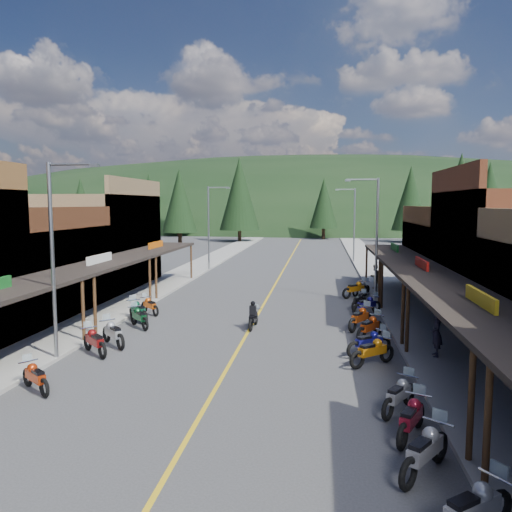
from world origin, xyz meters
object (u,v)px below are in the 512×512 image
(bike_east_4, at_px, (399,394))
(bike_east_11, at_px, (356,288))
(bike_west_6, at_px, (113,332))
(shop_east_3, at_px, (469,259))
(pine_11, at_px, (460,197))
(bike_west_9, at_px, (150,305))
(streetlight_3, at_px, (353,222))
(bike_west_4, at_px, (35,376))
(bike_west_7, at_px, (139,316))
(bike_east_1, at_px, (473,507))
(pedestrian_east_b, at_px, (375,276))
(bike_east_9, at_px, (367,304))
(bike_east_10, at_px, (359,300))
(bike_east_8, at_px, (360,317))
(pine_2, at_px, (239,194))
(streetlight_2, at_px, (375,234))
(shop_west_2, at_px, (16,271))
(pine_4, at_px, (410,198))
(pine_1, at_px, (178,199))
(pine_3, at_px, (324,203))
(streetlight_0, at_px, (56,252))
(pine_0, at_px, (81,203))
(bike_east_12, at_px, (361,287))
(pedestrian_east_a, at_px, (437,333))
(bike_east_6, at_px, (369,341))
(pine_7, at_px, (149,200))
(pine_8, at_px, (130,207))
(bike_west_8, at_px, (138,310))
(shop_west_3, at_px, (91,241))
(pine_5, at_px, (489,195))
(rider_on_bike, at_px, (253,317))
(bike_east_2, at_px, (425,449))
(pine_10, at_px, (180,201))
(bike_west_5, at_px, (95,340))
(pine_9, at_px, (477,204))
(bike_east_5, at_px, (372,350))

(bike_east_4, xyz_separation_m, bike_east_11, (-0.03, 18.90, 0.06))
(bike_west_6, bearing_deg, shop_east_3, -7.24)
(pine_11, xyz_separation_m, bike_west_9, (-26.21, -35.30, -6.62))
(streetlight_3, height_order, bike_west_4, streetlight_3)
(bike_west_7, xyz_separation_m, bike_east_1, (12.14, -14.85, 0.03))
(bike_west_6, bearing_deg, pine_11, 13.41)
(streetlight_3, relative_size, pedestrian_east_b, 4.51)
(bike_east_4, bearing_deg, bike_west_7, 174.62)
(bike_east_9, height_order, bike_east_10, bike_east_9)
(bike_east_8, bearing_deg, pine_2, 135.78)
(streetlight_2, bearing_deg, bike_east_11, 125.20)
(shop_west_2, distance_m, pine_4, 66.55)
(bike_east_11, bearing_deg, pine_1, 165.45)
(pine_3, distance_m, bike_west_6, 70.64)
(shop_east_3, distance_m, pine_2, 52.68)
(bike_east_4, bearing_deg, streetlight_0, -162.50)
(pine_0, relative_size, pine_11, 0.89)
(streetlight_0, height_order, pedestrian_east_b, streetlight_0)
(streetlight_3, relative_size, bike_east_12, 4.00)
(pedestrian_east_a, bearing_deg, bike_west_6, -87.29)
(bike_east_1, distance_m, bike_east_6, 11.56)
(streetlight_2, xyz_separation_m, pedestrian_east_a, (1.34, -11.89, -3.36))
(pine_7, height_order, pine_8, pine_7)
(pine_2, distance_m, bike_west_8, 57.69)
(shop_west_3, distance_m, pine_0, 57.15)
(pine_5, distance_m, rider_on_bike, 79.67)
(bike_east_2, bearing_deg, streetlight_3, 124.49)
(bike_west_8, bearing_deg, shop_east_3, -15.08)
(pine_5, distance_m, bike_east_10, 72.41)
(pine_1, height_order, pine_11, pine_1)
(pine_3, relative_size, pine_10, 0.95)
(rider_on_bike, bearing_deg, pine_0, 126.53)
(shop_west_3, distance_m, bike_west_7, 14.53)
(shop_west_3, distance_m, streetlight_0, 18.62)
(pine_11, xyz_separation_m, bike_east_8, (-14.43, -37.30, -6.52))
(shop_west_3, bearing_deg, pine_1, 99.87)
(pine_4, distance_m, bike_east_1, 76.41)
(bike_east_10, bearing_deg, bike_east_6, -64.28)
(bike_west_5, bearing_deg, pine_2, 46.90)
(pine_9, bearing_deg, pedestrian_east_a, -107.82)
(bike_west_7, relative_size, bike_east_9, 1.02)
(pine_2, relative_size, pine_8, 1.40)
(shop_west_2, distance_m, pine_7, 76.65)
(pine_7, xyz_separation_m, rider_on_bike, (32.16, -75.75, -6.65))
(pine_10, height_order, bike_west_4, pine_10)
(pine_2, distance_m, bike_west_7, 59.02)
(bike_east_9, xyz_separation_m, pedestrian_east_b, (1.31, 8.33, 0.43))
(pine_1, bearing_deg, rider_on_bike, -70.89)
(pine_11, xyz_separation_m, bike_east_5, (-14.38, -43.04, -6.55))
(bike_west_6, relative_size, bike_east_12, 1.14)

